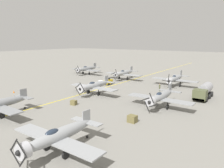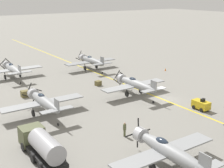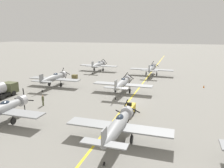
{
  "view_description": "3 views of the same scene",
  "coord_description": "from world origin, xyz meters",
  "px_view_note": "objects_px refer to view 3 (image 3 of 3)",
  "views": [
    {
      "loc": [
        -33.46,
        40.8,
        11.99
      ],
      "look_at": [
        -3.46,
        -0.99,
        1.59
      ],
      "focal_mm": 35.0,
      "sensor_mm": 36.0,
      "label": 1
    },
    {
      "loc": [
        -33.61,
        -34.49,
        16.81
      ],
      "look_at": [
        -7.43,
        4.13,
        2.93
      ],
      "focal_mm": 50.0,
      "sensor_mm": 36.0,
      "label": 2
    },
    {
      "loc": [
        8.37,
        -36.6,
        12.05
      ],
      "look_at": [
        -2.23,
        -3.12,
        3.64
      ],
      "focal_mm": 35.0,
      "sensor_mm": 36.0,
      "label": 3
    }
  ],
  "objects_px": {
    "airplane_far_left": "(98,65)",
    "supply_crate_mid_lane": "(75,77)",
    "airplane_near_left": "(1,110)",
    "tow_tractor": "(130,108)",
    "airplane_mid_center": "(122,83)",
    "airplane_mid_left": "(54,78)",
    "supply_crate_by_tanker": "(123,81)",
    "airplane_far_center": "(151,69)",
    "ground_crew_walking": "(43,100)",
    "airplane_near_center": "(118,126)",
    "traffic_cone": "(204,86)"
  },
  "relations": [
    {
      "from": "airplane_mid_center",
      "to": "supply_crate_mid_lane",
      "type": "xyz_separation_m",
      "value": [
        -15.56,
        9.69,
        -1.48
      ]
    },
    {
      "from": "airplane_far_left",
      "to": "supply_crate_mid_lane",
      "type": "height_order",
      "value": "airplane_far_left"
    },
    {
      "from": "airplane_mid_left",
      "to": "supply_crate_mid_lane",
      "type": "relative_size",
      "value": 9.33
    },
    {
      "from": "tow_tractor",
      "to": "ground_crew_walking",
      "type": "relative_size",
      "value": 1.44
    },
    {
      "from": "tow_tractor",
      "to": "supply_crate_by_tanker",
      "type": "relative_size",
      "value": 2.46
    },
    {
      "from": "tow_tractor",
      "to": "supply_crate_by_tanker",
      "type": "xyz_separation_m",
      "value": [
        -6.07,
        19.06,
        -0.35
      ]
    },
    {
      "from": "supply_crate_mid_lane",
      "to": "airplane_near_center",
      "type": "bearing_deg",
      "value": -55.32
    },
    {
      "from": "airplane_mid_center",
      "to": "traffic_cone",
      "type": "bearing_deg",
      "value": 46.83
    },
    {
      "from": "airplane_near_left",
      "to": "airplane_mid_center",
      "type": "distance_m",
      "value": 22.6
    },
    {
      "from": "airplane_far_left",
      "to": "ground_crew_walking",
      "type": "relative_size",
      "value": 6.66
    },
    {
      "from": "airplane_far_left",
      "to": "supply_crate_by_tanker",
      "type": "distance_m",
      "value": 18.0
    },
    {
      "from": "tow_tractor",
      "to": "supply_crate_by_tanker",
      "type": "height_order",
      "value": "tow_tractor"
    },
    {
      "from": "airplane_mid_center",
      "to": "traffic_cone",
      "type": "xyz_separation_m",
      "value": [
        16.14,
        9.72,
        -1.74
      ]
    },
    {
      "from": "airplane_near_center",
      "to": "traffic_cone",
      "type": "height_order",
      "value": "airplane_near_center"
    },
    {
      "from": "airplane_near_left",
      "to": "supply_crate_by_tanker",
      "type": "xyz_separation_m",
      "value": [
        9.36,
        27.95,
        -1.57
      ]
    },
    {
      "from": "airplane_near_center",
      "to": "airplane_mid_left",
      "type": "distance_m",
      "value": 28.93
    },
    {
      "from": "airplane_mid_center",
      "to": "supply_crate_mid_lane",
      "type": "distance_m",
      "value": 18.39
    },
    {
      "from": "airplane_near_left",
      "to": "traffic_cone",
      "type": "bearing_deg",
      "value": 51.0
    },
    {
      "from": "airplane_near_left",
      "to": "airplane_mid_left",
      "type": "xyz_separation_m",
      "value": [
        -4.52,
        19.99,
        -0.0
      ]
    },
    {
      "from": "airplane_far_center",
      "to": "airplane_mid_center",
      "type": "bearing_deg",
      "value": -90.38
    },
    {
      "from": "airplane_mid_left",
      "to": "traffic_cone",
      "type": "height_order",
      "value": "airplane_mid_left"
    },
    {
      "from": "airplane_near_center",
      "to": "ground_crew_walking",
      "type": "distance_m",
      "value": 17.49
    },
    {
      "from": "airplane_mid_center",
      "to": "tow_tractor",
      "type": "relative_size",
      "value": 4.62
    },
    {
      "from": "airplane_mid_left",
      "to": "ground_crew_walking",
      "type": "height_order",
      "value": "airplane_mid_left"
    },
    {
      "from": "airplane_near_left",
      "to": "airplane_far_center",
      "type": "bearing_deg",
      "value": 73.96
    },
    {
      "from": "airplane_far_left",
      "to": "airplane_near_center",
      "type": "distance_m",
      "value": 45.7
    },
    {
      "from": "airplane_mid_center",
      "to": "ground_crew_walking",
      "type": "distance_m",
      "value": 15.64
    },
    {
      "from": "airplane_far_center",
      "to": "tow_tractor",
      "type": "relative_size",
      "value": 4.62
    },
    {
      "from": "airplane_near_center",
      "to": "tow_tractor",
      "type": "height_order",
      "value": "airplane_near_center"
    },
    {
      "from": "airplane_far_center",
      "to": "supply_crate_mid_lane",
      "type": "relative_size",
      "value": 9.33
    },
    {
      "from": "airplane_mid_left",
      "to": "supply_crate_by_tanker",
      "type": "xyz_separation_m",
      "value": [
        13.89,
        7.96,
        -1.57
      ]
    },
    {
      "from": "airplane_far_left",
      "to": "tow_tractor",
      "type": "bearing_deg",
      "value": -49.62
    },
    {
      "from": "supply_crate_by_tanker",
      "to": "airplane_mid_center",
      "type": "bearing_deg",
      "value": -76.14
    },
    {
      "from": "supply_crate_mid_lane",
      "to": "traffic_cone",
      "type": "distance_m",
      "value": 31.7
    },
    {
      "from": "supply_crate_mid_lane",
      "to": "airplane_mid_center",
      "type": "bearing_deg",
      "value": -31.92
    },
    {
      "from": "airplane_far_center",
      "to": "traffic_cone",
      "type": "distance_m",
      "value": 16.53
    },
    {
      "from": "airplane_far_center",
      "to": "ground_crew_walking",
      "type": "relative_size",
      "value": 6.66
    },
    {
      "from": "airplane_near_left",
      "to": "tow_tractor",
      "type": "distance_m",
      "value": 17.85
    },
    {
      "from": "airplane_mid_center",
      "to": "supply_crate_mid_lane",
      "type": "bearing_deg",
      "value": 163.84
    },
    {
      "from": "tow_tractor",
      "to": "supply_crate_mid_lane",
      "type": "relative_size",
      "value": 2.02
    },
    {
      "from": "airplane_far_left",
      "to": "airplane_far_center",
      "type": "height_order",
      "value": "same"
    },
    {
      "from": "tow_tractor",
      "to": "ground_crew_walking",
      "type": "height_order",
      "value": "ground_crew_walking"
    },
    {
      "from": "airplane_near_left",
      "to": "supply_crate_mid_lane",
      "type": "relative_size",
      "value": 9.33
    },
    {
      "from": "airplane_mid_center",
      "to": "ground_crew_walking",
      "type": "bearing_deg",
      "value": -117.17
    },
    {
      "from": "airplane_mid_left",
      "to": "traffic_cone",
      "type": "bearing_deg",
      "value": 29.05
    },
    {
      "from": "airplane_far_left",
      "to": "airplane_mid_center",
      "type": "relative_size",
      "value": 1.0
    },
    {
      "from": "airplane_far_center",
      "to": "ground_crew_walking",
      "type": "bearing_deg",
      "value": -105.11
    },
    {
      "from": "supply_crate_mid_lane",
      "to": "airplane_mid_left",
      "type": "bearing_deg",
      "value": -92.61
    },
    {
      "from": "ground_crew_walking",
      "to": "supply_crate_mid_lane",
      "type": "relative_size",
      "value": 1.4
    },
    {
      "from": "airplane_near_center",
      "to": "ground_crew_walking",
      "type": "xyz_separation_m",
      "value": [
        -15.39,
        8.24,
        -1.03
      ]
    }
  ]
}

